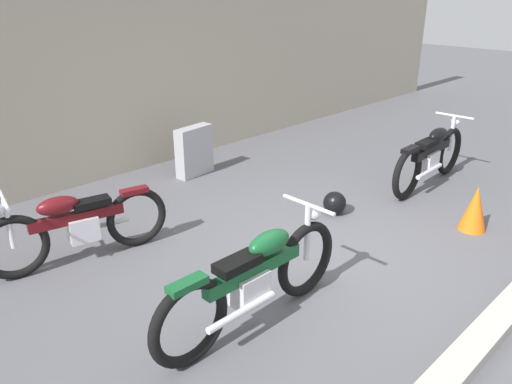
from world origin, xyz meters
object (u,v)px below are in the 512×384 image
object	(u,v)px
stone_marker	(194,151)
motorcycle_black	(431,156)
traffic_cone	(475,208)
motorcycle_green	(256,278)
helmet	(335,203)
motorcycle_maroon	(77,225)

from	to	relation	value
stone_marker	motorcycle_black	size ratio (longest dim) A/B	0.36
traffic_cone	motorcycle_green	world-z (taller)	motorcycle_green
motorcycle_green	helmet	bearing A→B (deg)	21.31
helmet	motorcycle_green	world-z (taller)	motorcycle_green
stone_marker	helmet	world-z (taller)	stone_marker
traffic_cone	motorcycle_maroon	size ratio (longest dim) A/B	0.29
motorcycle_maroon	motorcycle_green	bearing A→B (deg)	117.04
motorcycle_green	stone_marker	bearing A→B (deg)	59.74
helmet	traffic_cone	xyz separation A→B (m)	(0.81, -1.44, 0.13)
helmet	traffic_cone	bearing A→B (deg)	-60.55
traffic_cone	motorcycle_black	world-z (taller)	motorcycle_black
helmet	motorcycle_green	bearing A→B (deg)	-159.11
traffic_cone	motorcycle_green	xyz separation A→B (m)	(-3.11, 0.56, 0.18)
motorcycle_green	motorcycle_maroon	bearing A→B (deg)	105.62
motorcycle_green	motorcycle_maroon	size ratio (longest dim) A/B	1.09
motorcycle_maroon	helmet	bearing A→B (deg)	169.23
motorcycle_green	traffic_cone	bearing A→B (deg)	-9.79
motorcycle_green	motorcycle_maroon	distance (m)	2.14
helmet	motorcycle_green	xyz separation A→B (m)	(-2.30, -0.88, 0.30)
stone_marker	traffic_cone	xyz separation A→B (m)	(1.17, -3.82, -0.10)
motorcycle_black	helmet	bearing A→B (deg)	166.42
traffic_cone	motorcycle_black	bearing A→B (deg)	48.13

